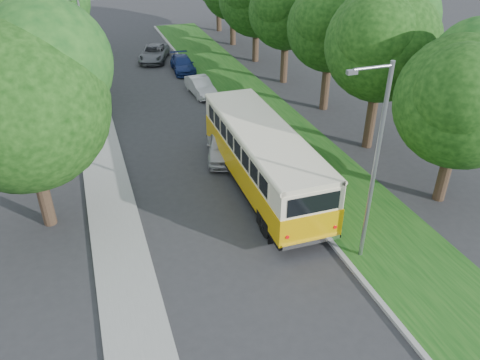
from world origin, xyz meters
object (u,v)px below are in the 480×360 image
object	(u,v)px
lamppost_far	(85,54)
car_blue	(183,64)
vintage_bus	(262,159)
car_silver	(223,144)
car_grey	(154,53)
lamppost_near	(374,162)
car_white	(200,86)

from	to	relation	value
lamppost_far	car_blue	size ratio (longest dim) A/B	1.78
vintage_bus	car_silver	distance (m)	4.05
vintage_bus	car_blue	xyz separation A→B (m)	(0.53, 19.51, -1.02)
car_silver	car_grey	xyz separation A→B (m)	(-0.37, 19.50, -0.08)
car_grey	car_blue	bearing A→B (deg)	-46.35
lamppost_near	lamppost_far	bearing A→B (deg)	115.71
lamppost_far	car_blue	bearing A→B (deg)	43.17
lamppost_far	vintage_bus	world-z (taller)	lamppost_far
car_silver	vintage_bus	bearing A→B (deg)	-63.02
lamppost_near	car_white	world-z (taller)	lamppost_near
vintage_bus	car_grey	world-z (taller)	vintage_bus
vintage_bus	car_grey	xyz separation A→B (m)	(-1.20, 23.37, -0.97)
car_white	car_blue	size ratio (longest dim) A/B	0.90
car_grey	vintage_bus	bearing A→B (deg)	-67.47
vintage_bus	car_grey	bearing A→B (deg)	93.53
car_white	car_blue	world-z (taller)	car_white
lamppost_far	vintage_bus	bearing A→B (deg)	-59.73
lamppost_far	car_grey	world-z (taller)	lamppost_far
vintage_bus	car_white	xyz separation A→B (m)	(0.53, 13.74, -1.01)
car_blue	car_grey	bearing A→B (deg)	117.34
lamppost_near	car_silver	xyz separation A→B (m)	(-2.55, 10.08, -3.62)
lamppost_near	car_grey	bearing A→B (deg)	95.65
car_silver	car_white	distance (m)	9.97
lamppost_far	vintage_bus	distance (m)	14.44
lamppost_near	car_white	bearing A→B (deg)	93.46
lamppost_far	vintage_bus	xyz separation A→B (m)	(7.17, -12.29, -2.48)
lamppost_near	vintage_bus	world-z (taller)	lamppost_near
lamppost_far	car_grey	distance (m)	13.05
car_blue	lamppost_near	bearing A→B (deg)	-84.02
vintage_bus	car_white	size ratio (longest dim) A/B	2.89
lamppost_near	vintage_bus	size ratio (longest dim) A/B	0.73
car_blue	car_grey	size ratio (longest dim) A/B	0.88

